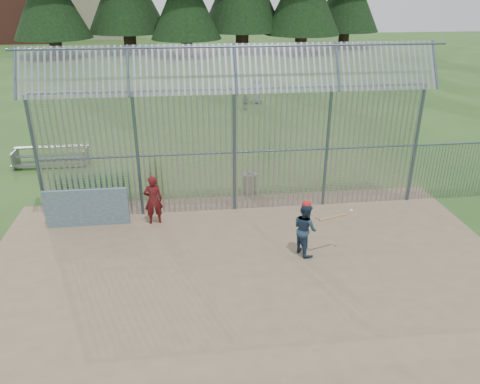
{
  "coord_description": "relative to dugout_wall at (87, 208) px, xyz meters",
  "views": [
    {
      "loc": [
        -1.47,
        -10.35,
        6.91
      ],
      "look_at": [
        0.0,
        2.0,
        1.3
      ],
      "focal_mm": 35.0,
      "sensor_mm": 36.0,
      "label": 1
    }
  ],
  "objects": [
    {
      "name": "bg_kid_standing",
      "position": [
        7.56,
        15.07,
        0.22
      ],
      "size": [
        0.95,
        0.78,
        1.68
      ],
      "primitive_type": "imported",
      "rotation": [
        0.0,
        0.0,
        3.48
      ],
      "color": "slate",
      "rests_on": "ground"
    },
    {
      "name": "bg_kid_seated",
      "position": [
        6.65,
        13.64,
        -0.15
      ],
      "size": [
        0.59,
        0.41,
        0.94
      ],
      "primitive_type": "imported",
      "rotation": [
        0.0,
        0.0,
        2.77
      ],
      "color": "slate",
      "rests_on": "ground"
    },
    {
      "name": "dirt_infield",
      "position": [
        4.6,
        -3.4,
        -0.61
      ],
      "size": [
        14.0,
        10.0,
        0.02
      ],
      "primitive_type": "cube",
      "color": "#756047",
      "rests_on": "ground"
    },
    {
      "name": "ground",
      "position": [
        4.6,
        -2.9,
        -0.62
      ],
      "size": [
        120.0,
        120.0,
        0.0
      ],
      "primitive_type": "plane",
      "color": "#2D511E",
      "rests_on": "ground"
    },
    {
      "name": "backstop_fence",
      "position": [
        6.41,
        0.53,
        1.74
      ],
      "size": [
        20.09,
        0.81,
        5.3
      ],
      "color": "#47566B",
      "rests_on": "ground"
    },
    {
      "name": "bleacher",
      "position": [
        -2.39,
        5.48,
        -0.21
      ],
      "size": [
        3.0,
        0.95,
        0.72
      ],
      "color": "gray",
      "rests_on": "ground"
    },
    {
      "name": "onlooker",
      "position": [
        2.02,
        -0.07,
        0.18
      ],
      "size": [
        0.62,
        0.46,
        1.57
      ],
      "primitive_type": "imported",
      "rotation": [
        0.0,
        0.0,
        3.29
      ],
      "color": "maroon",
      "rests_on": "dirt_infield"
    },
    {
      "name": "dugout_wall",
      "position": [
        0.0,
        0.0,
        0.0
      ],
      "size": [
        2.5,
        0.12,
        1.2
      ],
      "primitive_type": "cube",
      "color": "#38566B",
      "rests_on": "dirt_infield"
    },
    {
      "name": "trash_can",
      "position": [
        5.25,
        1.86,
        -0.24
      ],
      "size": [
        0.56,
        0.56,
        0.82
      ],
      "color": "gray",
      "rests_on": "ground"
    },
    {
      "name": "batting_gear",
      "position": [
        6.4,
        -2.41,
        0.8
      ],
      "size": [
        1.34,
        0.44,
        0.51
      ],
      "color": "red",
      "rests_on": "ground"
    },
    {
      "name": "distant_buildings",
      "position": [
        -18.58,
        53.59,
        2.98
      ],
      "size": [
        26.5,
        10.5,
        8.0
      ],
      "color": "brown",
      "rests_on": "ground"
    },
    {
      "name": "batter",
      "position": [
        6.21,
        -2.36,
        0.15
      ],
      "size": [
        0.79,
        0.89,
        1.5
      ],
      "primitive_type": "imported",
      "rotation": [
        0.0,
        0.0,
        1.93
      ],
      "color": "#21364F",
      "rests_on": "dirt_infield"
    }
  ]
}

